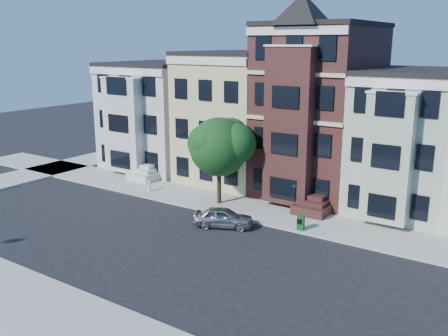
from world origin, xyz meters
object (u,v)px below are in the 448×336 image
Objects in this scene: newspaper_box at (301,223)px; fire_hydrant at (149,187)px; parked_car at (223,217)px; street_tree at (219,151)px.

fire_hydrant is (-12.81, 0.86, -0.11)m from newspaper_box.
parked_car is 8.94m from fire_hydrant.
newspaper_box is (6.92, -1.50, -3.23)m from street_tree.
parked_car reaches higher than fire_hydrant.
street_tree is 7.78m from newspaper_box.
parked_car is 4.08× the size of newspaper_box.
parked_car reaches higher than newspaper_box.
newspaper_box is at bearing -3.83° from fire_hydrant.
street_tree is at bearing 13.88° from parked_car.
street_tree is 5.34m from parked_car.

